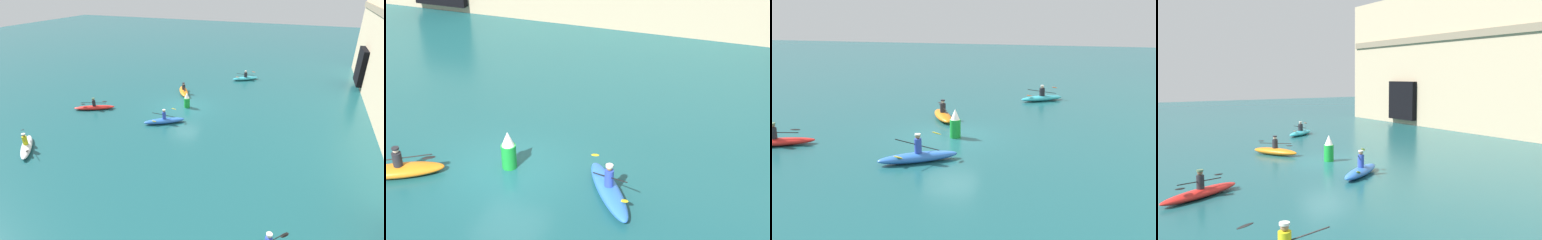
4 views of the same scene
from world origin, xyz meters
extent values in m
plane|color=#195156|center=(0.00, 0.00, 0.00)|extent=(120.00, 120.00, 0.00)
ellipsoid|color=orange|center=(-3.23, -1.43, 0.20)|extent=(2.95, 2.12, 0.40)
cylinder|color=#232328|center=(-3.23, -1.43, 0.64)|extent=(0.31, 0.31, 0.49)
sphere|color=beige|center=(-3.23, -1.43, 0.98)|extent=(0.20, 0.20, 0.20)
cylinder|color=#232328|center=(-3.23, -1.43, 1.06)|extent=(0.24, 0.24, 0.06)
cylinder|color=black|center=(-3.23, -1.43, 0.66)|extent=(2.02, 1.10, 0.17)
ellipsoid|color=black|center=(-2.34, -0.95, 0.61)|extent=(0.47, 0.37, 0.08)
ellipsoid|color=blue|center=(3.67, -0.19, 0.19)|extent=(2.37, 3.06, 0.39)
cylinder|color=#2D47B7|center=(3.67, -0.19, 0.67)|extent=(0.28, 0.28, 0.57)
sphere|color=#9E704C|center=(3.67, -0.19, 1.05)|extent=(0.19, 0.19, 0.19)
cylinder|color=silver|center=(3.67, -0.19, 1.13)|extent=(0.24, 0.24, 0.06)
cylinder|color=black|center=(3.67, -0.19, 0.70)|extent=(1.47, 1.29, 0.82)
ellipsoid|color=yellow|center=(3.03, 0.37, 1.05)|extent=(0.44, 0.42, 0.21)
ellipsoid|color=yellow|center=(4.31, -0.74, 0.35)|extent=(0.44, 0.42, 0.21)
cylinder|color=green|center=(0.01, 0.25, 0.43)|extent=(0.51, 0.51, 0.87)
cone|color=white|center=(0.01, 0.25, 1.12)|extent=(0.44, 0.44, 0.51)
camera|label=1|loc=(22.72, 9.59, 10.28)|focal=28.00mm
camera|label=2|loc=(7.27, -13.40, 10.23)|focal=50.00mm
camera|label=3|loc=(18.60, 5.79, 5.74)|focal=40.00mm
camera|label=4|loc=(19.31, -10.74, 4.44)|focal=40.00mm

